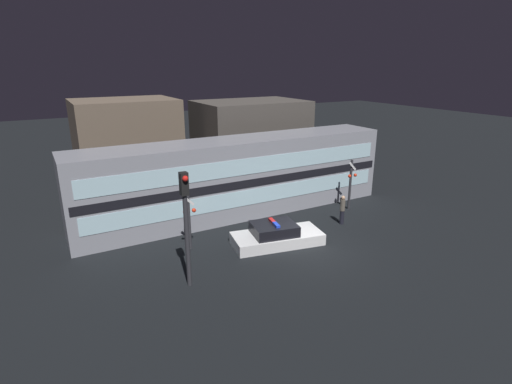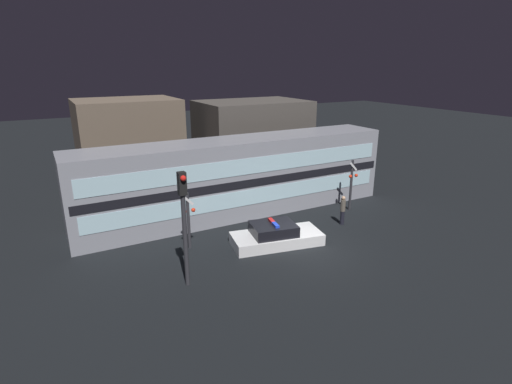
{
  "view_description": "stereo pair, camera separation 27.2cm",
  "coord_description": "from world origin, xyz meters",
  "px_view_note": "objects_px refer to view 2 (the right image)",
  "views": [
    {
      "loc": [
        -10.98,
        -14.15,
        8.71
      ],
      "look_at": [
        -0.85,
        3.77,
        2.04
      ],
      "focal_mm": 28.0,
      "sensor_mm": 36.0,
      "label": 1
    },
    {
      "loc": [
        -10.75,
        -14.28,
        8.71
      ],
      "look_at": [
        -0.85,
        3.77,
        2.04
      ],
      "focal_mm": 28.0,
      "sensor_mm": 36.0,
      "label": 2
    }
  ],
  "objects_px": {
    "train": "(239,177)",
    "pedestrian": "(343,210)",
    "police_car": "(276,236)",
    "crossing_signal_near": "(351,183)",
    "traffic_light_corner": "(184,218)"
  },
  "relations": [
    {
      "from": "traffic_light_corner",
      "to": "pedestrian",
      "type": "bearing_deg",
      "value": 11.44
    },
    {
      "from": "police_car",
      "to": "traffic_light_corner",
      "type": "bearing_deg",
      "value": -152.3
    },
    {
      "from": "train",
      "to": "crossing_signal_near",
      "type": "distance_m",
      "value": 6.91
    },
    {
      "from": "train",
      "to": "police_car",
      "type": "distance_m",
      "value": 5.18
    },
    {
      "from": "train",
      "to": "pedestrian",
      "type": "distance_m",
      "value": 6.33
    },
    {
      "from": "police_car",
      "to": "traffic_light_corner",
      "type": "xyz_separation_m",
      "value": [
        -5.2,
        -1.57,
        2.51
      ]
    },
    {
      "from": "pedestrian",
      "to": "traffic_light_corner",
      "type": "height_order",
      "value": "traffic_light_corner"
    },
    {
      "from": "train",
      "to": "traffic_light_corner",
      "type": "bearing_deg",
      "value": -130.82
    },
    {
      "from": "police_car",
      "to": "crossing_signal_near",
      "type": "xyz_separation_m",
      "value": [
        6.62,
        2.01,
        1.28
      ]
    },
    {
      "from": "crossing_signal_near",
      "to": "train",
      "type": "bearing_deg",
      "value": 155.74
    },
    {
      "from": "train",
      "to": "crossing_signal_near",
      "type": "height_order",
      "value": "train"
    },
    {
      "from": "crossing_signal_near",
      "to": "traffic_light_corner",
      "type": "bearing_deg",
      "value": -163.13
    },
    {
      "from": "pedestrian",
      "to": "crossing_signal_near",
      "type": "height_order",
      "value": "crossing_signal_near"
    },
    {
      "from": "train",
      "to": "pedestrian",
      "type": "relative_size",
      "value": 11.41
    },
    {
      "from": "crossing_signal_near",
      "to": "police_car",
      "type": "bearing_deg",
      "value": -163.11
    }
  ]
}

